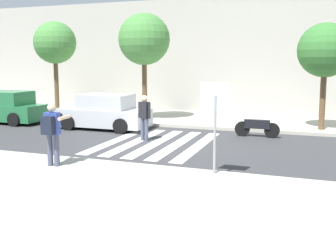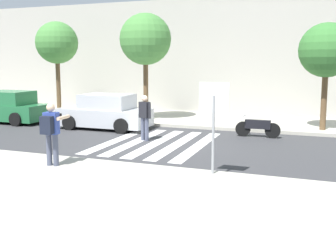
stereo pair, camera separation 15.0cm
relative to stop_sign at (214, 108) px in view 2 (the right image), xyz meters
name	(u,v)px [view 2 (the right image)]	position (x,y,z in m)	size (l,w,h in m)	color
ground_plane	(155,144)	(-3.03, 3.46, -1.83)	(120.00, 120.00, 0.00)	#38383A
sidewalk_near	(47,196)	(-3.03, -2.74, -1.76)	(60.00, 6.00, 0.14)	#B2AD9E
sidewalk_far	(199,119)	(-3.03, 9.46, -1.76)	(60.00, 4.80, 0.14)	#B2AD9E
building_facade_far	(220,57)	(-3.03, 13.86, 1.41)	(56.00, 4.00, 6.47)	#ADA89E
crosswalk_stripe_0	(118,140)	(-4.63, 3.66, -1.83)	(0.44, 5.20, 0.01)	silver
crosswalk_stripe_1	(137,141)	(-3.83, 3.66, -1.83)	(0.44, 5.20, 0.01)	silver
crosswalk_stripe_2	(157,143)	(-3.03, 3.66, -1.83)	(0.44, 5.20, 0.01)	silver
crosswalk_stripe_3	(177,144)	(-2.23, 3.66, -1.83)	(0.44, 5.20, 0.01)	silver
crosswalk_stripe_4	(198,146)	(-1.43, 3.66, -1.83)	(0.44, 5.20, 0.01)	silver
stop_sign	(214,108)	(0.00, 0.00, 0.00)	(0.76, 0.08, 2.33)	gray
photographer_with_backpack	(51,129)	(-4.31, -0.81, -0.66)	(0.64, 0.88, 1.72)	#474C60
pedestrian_crossing	(145,115)	(-3.60, 3.89, -0.86)	(0.56, 0.34, 1.72)	#474C60
parked_car_green	(7,108)	(-11.82, 5.76, -1.11)	(4.10, 1.92, 1.55)	#236B3D
parked_car_silver	(105,113)	(-6.34, 5.76, -1.11)	(4.10, 1.92, 1.55)	#B7BABF
motorcycle	(258,127)	(0.33, 6.06, -1.42)	(1.76, 0.60, 0.87)	black
street_tree_west	(57,43)	(-10.84, 8.62, 2.13)	(2.28, 2.28, 5.00)	brown
street_tree_center	(145,40)	(-5.37, 8.07, 2.20)	(2.49, 2.49, 5.16)	brown
street_tree_east	(327,51)	(2.76, 7.96, 1.59)	(2.24, 2.24, 4.43)	brown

